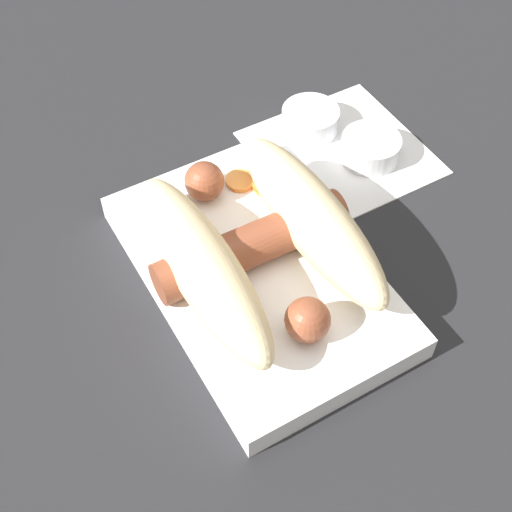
{
  "coord_description": "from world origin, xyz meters",
  "views": [
    {
      "loc": [
        -0.29,
        0.17,
        0.46
      ],
      "look_at": [
        0.0,
        0.0,
        0.03
      ],
      "focal_mm": 50.0,
      "sensor_mm": 36.0,
      "label": 1
    }
  ],
  "objects_px": {
    "condiment_cup_near": "(370,150)",
    "condiment_cup_far": "(310,121)",
    "food_tray": "(256,273)",
    "bread_roll": "(260,243)",
    "sausage": "(253,245)"
  },
  "relations": [
    {
      "from": "food_tray",
      "to": "bread_roll",
      "type": "relative_size",
      "value": 1.28
    },
    {
      "from": "food_tray",
      "to": "condiment_cup_far",
      "type": "bearing_deg",
      "value": -45.86
    },
    {
      "from": "bread_roll",
      "to": "condiment_cup_near",
      "type": "height_order",
      "value": "bread_roll"
    },
    {
      "from": "sausage",
      "to": "food_tray",
      "type": "bearing_deg",
      "value": 170.94
    },
    {
      "from": "bread_roll",
      "to": "condiment_cup_far",
      "type": "distance_m",
      "value": 0.19
    },
    {
      "from": "food_tray",
      "to": "condiment_cup_near",
      "type": "xyz_separation_m",
      "value": [
        0.07,
        -0.16,
        -0.0
      ]
    },
    {
      "from": "food_tray",
      "to": "bread_roll",
      "type": "distance_m",
      "value": 0.04
    },
    {
      "from": "bread_roll",
      "to": "food_tray",
      "type": "bearing_deg",
      "value": 52.0
    },
    {
      "from": "condiment_cup_near",
      "to": "condiment_cup_far",
      "type": "bearing_deg",
      "value": 23.64
    },
    {
      "from": "bread_roll",
      "to": "condiment_cup_near",
      "type": "bearing_deg",
      "value": -65.5
    },
    {
      "from": "bread_roll",
      "to": "condiment_cup_far",
      "type": "relative_size",
      "value": 3.6
    },
    {
      "from": "sausage",
      "to": "condiment_cup_far",
      "type": "height_order",
      "value": "sausage"
    },
    {
      "from": "food_tray",
      "to": "condiment_cup_far",
      "type": "distance_m",
      "value": 0.19
    },
    {
      "from": "condiment_cup_near",
      "to": "condiment_cup_far",
      "type": "distance_m",
      "value": 0.07
    },
    {
      "from": "food_tray",
      "to": "sausage",
      "type": "bearing_deg",
      "value": -9.06
    }
  ]
}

